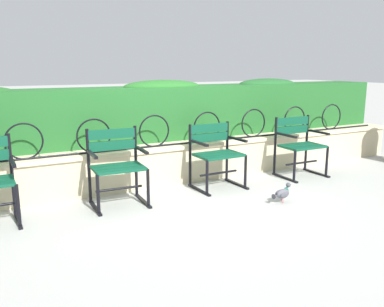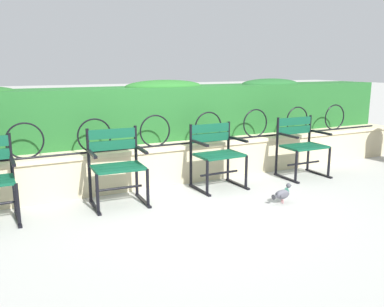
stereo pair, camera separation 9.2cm
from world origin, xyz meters
TOP-DOWN VIEW (x-y plane):
  - ground_plane at (0.00, 0.00)m, footprint 60.00×60.00m
  - stone_wall at (0.00, 0.87)m, footprint 8.22×0.41m
  - iron_arch_fence at (-0.17, 0.80)m, footprint 7.67×0.02m
  - hedge_row at (0.01, 1.39)m, footprint 8.06×0.69m
  - park_chair_centre_left at (-0.84, 0.36)m, footprint 0.62×0.55m
  - park_chair_centre_right at (0.50, 0.41)m, footprint 0.63×0.53m
  - park_chair_rightmost at (1.85, 0.35)m, footprint 0.64×0.53m
  - pigeon_near_chairs at (0.85, -0.51)m, footprint 0.29×0.13m

SIDE VIEW (x-z plane):
  - ground_plane at x=0.00m, z-range 0.00..0.00m
  - pigeon_near_chairs at x=0.85m, z-range 0.00..0.22m
  - stone_wall at x=0.00m, z-range 0.00..0.53m
  - park_chair_centre_right at x=0.50m, z-range 0.04..0.87m
  - park_chair_rightmost at x=1.85m, z-range 0.04..0.88m
  - park_chair_centre_left at x=-0.84m, z-range 0.03..0.90m
  - iron_arch_fence at x=-0.17m, z-range 0.50..0.92m
  - hedge_row at x=0.01m, z-range 0.51..1.34m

